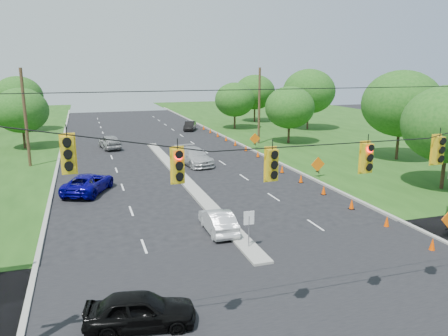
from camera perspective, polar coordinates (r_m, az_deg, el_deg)
name	(u,v)px	position (r m, az deg, el deg)	size (l,w,h in m)	color
ground	(305,311)	(17.74, 10.58, -17.87)	(160.00, 160.00, 0.00)	black
cross_street	(305,311)	(17.74, 10.58, -17.87)	(160.00, 14.00, 0.02)	black
curb_left	(58,165)	(44.26, -20.87, 0.40)	(0.25, 110.00, 0.16)	gray
curb_right	(256,152)	(47.59, 4.15, 2.07)	(0.25, 110.00, 0.16)	gray
median	(183,179)	(36.23, -5.36, -1.46)	(1.00, 34.00, 0.18)	gray
median_sign	(249,222)	(22.03, 3.27, -7.11)	(0.55, 0.06, 2.05)	gray
signal_span	(325,193)	(14.94, 13.03, -3.15)	(25.60, 0.32, 9.00)	#422D1C
utility_pole_far_left	(26,118)	(43.77, -24.50, 5.93)	(0.28, 0.28, 9.00)	#422D1C
utility_pole_far_right	(259,106)	(52.45, 4.62, 8.05)	(0.28, 0.28, 9.00)	#422D1C
cone_0	(432,244)	(24.61, 25.56, -8.99)	(0.32, 0.32, 0.70)	#F94900
cone_1	(387,222)	(27.05, 20.50, -6.57)	(0.32, 0.32, 0.70)	#F94900
cone_2	(352,204)	(29.70, 16.34, -4.52)	(0.32, 0.32, 0.70)	#F94900
cone_3	(324,190)	(32.52, 12.89, -2.80)	(0.32, 0.32, 0.70)	#F94900
cone_4	(301,178)	(35.45, 10.02, -1.35)	(0.32, 0.32, 0.70)	#F94900
cone_5	(282,169)	(38.48, 7.59, -0.12)	(0.32, 0.32, 0.70)	#F94900
cone_6	(266,161)	(41.58, 5.53, 0.93)	(0.32, 0.32, 0.70)	#F94900
cone_7	(258,154)	(44.97, 4.46, 1.87)	(0.32, 0.32, 0.70)	#F94900
cone_8	(246,148)	(48.16, 2.88, 2.64)	(0.32, 0.32, 0.70)	#F94900
cone_9	(235,143)	(51.40, 1.49, 3.32)	(0.32, 0.32, 0.70)	#F94900
cone_10	(226,138)	(54.66, 0.26, 3.91)	(0.32, 0.32, 0.70)	#F94900
cone_11	(218,134)	(57.96, -0.82, 4.43)	(0.32, 0.32, 0.70)	#F94900
cone_12	(210,131)	(61.28, -1.79, 4.90)	(0.32, 0.32, 0.70)	#F94900
cone_13	(204,127)	(64.61, -2.66, 5.32)	(0.32, 0.32, 0.70)	#F94900
work_sign_1	(318,165)	(37.11, 12.16, 0.38)	(1.27, 0.58, 1.37)	black
work_sign_2	(255,139)	(49.48, 4.05, 3.78)	(1.27, 0.58, 1.37)	black
tree_5	(21,110)	(53.84, -24.97, 6.84)	(5.88, 5.88, 6.86)	black
tree_6	(18,97)	(68.89, -25.28, 8.43)	(6.72, 6.72, 7.84)	black
tree_8	(401,104)	(46.14, 22.15, 7.80)	(7.56, 7.56, 8.82)	black
tree_9	(290,107)	(53.01, 8.56, 7.82)	(5.88, 5.88, 6.86)	black
tree_10	(309,91)	(65.47, 11.03, 9.79)	(7.56, 7.56, 8.82)	black
tree_11	(255,92)	(73.72, 4.06, 9.86)	(6.72, 6.72, 7.84)	black
tree_12	(235,100)	(65.11, 1.42, 8.91)	(5.88, 5.88, 6.86)	black
black_sedan	(140,310)	(16.48, -10.87, -17.79)	(1.58, 3.92, 1.33)	black
white_sedan	(218,221)	(24.59, -0.79, -6.95)	(1.35, 3.88, 1.28)	silver
blue_pickup	(88,183)	(33.61, -17.29, -1.89)	(2.39, 5.19, 1.44)	#070075
silver_car_far	(194,156)	(41.38, -3.94, 1.54)	(2.25, 5.54, 1.61)	#ADADAD
silver_car_oncoming	(110,142)	(51.07, -14.72, 3.33)	(1.87, 4.65, 1.59)	gray
dark_car_receding	(190,126)	(64.14, -4.47, 5.51)	(1.39, 3.99, 1.32)	black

